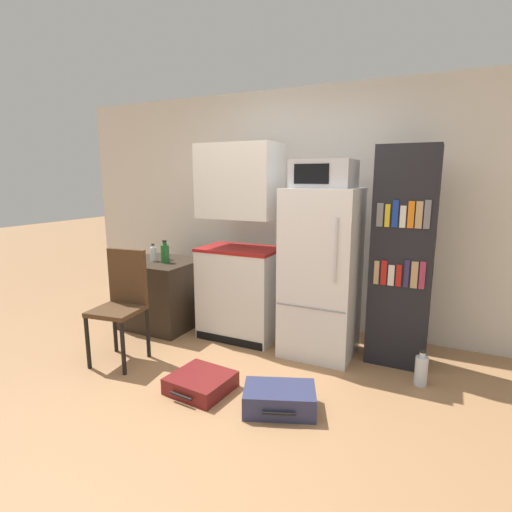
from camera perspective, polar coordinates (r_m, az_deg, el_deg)
name	(u,v)px	position (r m, az deg, el deg)	size (l,w,h in m)	color
ground_plane	(213,412)	(3.07, -6.17, -21.24)	(24.00, 24.00, 0.00)	#A3754C
wall_back	(326,212)	(4.37, 9.96, 6.26)	(6.40, 0.10, 2.57)	silver
side_table	(162,293)	(4.62, -13.24, -5.14)	(0.78, 0.73, 0.74)	#2D2319
kitchen_hutch	(240,250)	(4.06, -2.27, 0.85)	(0.80, 0.54, 1.97)	silver
refrigerator	(321,273)	(3.74, 9.28, -2.42)	(0.65, 0.62, 1.55)	white
microwave	(324,174)	(3.63, 9.72, 11.47)	(0.52, 0.44, 0.24)	#B7B7BC
bookshelf	(402,258)	(3.69, 20.15, -0.27)	(0.50, 0.35, 1.91)	black
bottle_amber_beer	(166,253)	(4.57, -12.72, 0.44)	(0.06, 0.06, 0.18)	brown
bottle_green_tall	(165,253)	(4.41, -12.87, 0.39)	(0.09, 0.09, 0.24)	#1E6028
bottle_clear_short	(153,254)	(4.52, -14.47, 0.30)	(0.07, 0.07, 0.19)	silver
chair	(123,296)	(3.80, -18.51, -5.45)	(0.45, 0.45, 1.01)	black
suitcase_large_flat	(201,383)	(3.31, -7.89, -17.48)	(0.48, 0.48, 0.13)	maroon
suitcase_small_flat	(279,399)	(3.04, 3.37, -19.73)	(0.59, 0.49, 0.17)	navy
water_bottle_front	(421,370)	(3.58, 22.52, -14.80)	(0.10, 0.10, 0.30)	silver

